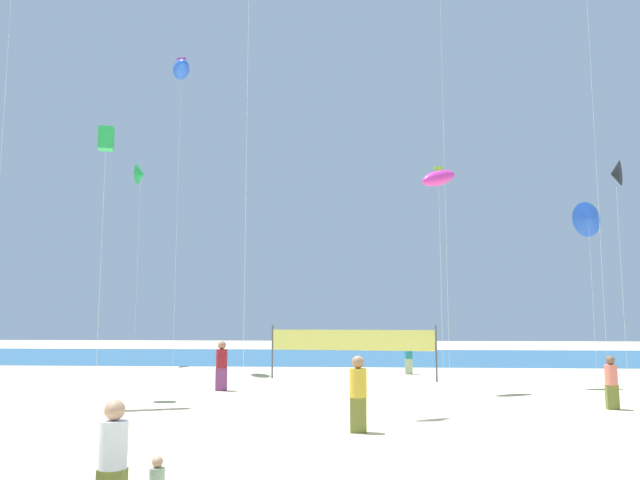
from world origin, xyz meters
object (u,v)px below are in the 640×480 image
object	(u,v)px
volleyball_net	(352,342)
kite_black_delta	(616,174)
beachgoer_mustard_shirt	(358,391)
kite_green_box	(106,139)
kite_blue_delta	(588,219)
beachgoer_maroon_shirt	(222,364)
beachgoer_coral_shirt	(611,381)
beachgoer_teal_shirt	(409,356)
mother_figure	(113,458)
kite_green_delta	(141,175)
kite_blue_inflatable	(181,70)
kite_magenta_inflatable	(439,178)

from	to	relation	value
volleyball_net	kite_black_delta	world-z (taller)	kite_black_delta
beachgoer_mustard_shirt	kite_green_box	size ratio (longest dim) A/B	0.19
kite_blue_delta	volleyball_net	bearing A→B (deg)	-165.75
beachgoer_maroon_shirt	beachgoer_coral_shirt	world-z (taller)	beachgoer_maroon_shirt
beachgoer_teal_shirt	kite_black_delta	distance (m)	12.41
kite_black_delta	mother_figure	bearing A→B (deg)	-126.99
beachgoer_mustard_shirt	kite_blue_delta	bearing A→B (deg)	-171.57
kite_green_delta	beachgoer_teal_shirt	bearing A→B (deg)	-17.52
beachgoer_mustard_shirt	beachgoer_maroon_shirt	distance (m)	9.83
kite_blue_inflatable	kite_green_box	size ratio (longest dim) A/B	1.74
kite_blue_delta	beachgoer_coral_shirt	bearing A→B (deg)	-107.69
volleyball_net	kite_green_delta	xyz separation A→B (m)	(-12.71, 7.82, 9.60)
beachgoer_coral_shirt	kite_green_box	world-z (taller)	kite_green_box
mother_figure	beachgoer_maroon_shirt	size ratio (longest dim) A/B	0.88
mother_figure	kite_blue_inflatable	bearing A→B (deg)	107.21
volleyball_net	kite_blue_inflatable	distance (m)	17.08
mother_figure	kite_blue_delta	distance (m)	27.80
beachgoer_mustard_shirt	kite_green_box	distance (m)	13.38
beachgoer_coral_shirt	kite_blue_delta	bearing A→B (deg)	-36.48
kite_black_delta	beachgoer_coral_shirt	bearing A→B (deg)	-114.96
kite_green_delta	kite_magenta_inflatable	bearing A→B (deg)	-37.41
beachgoer_teal_shirt	kite_blue_inflatable	xyz separation A→B (m)	(-11.71, 0.20, 14.91)
mother_figure	kite_green_delta	world-z (taller)	kite_green_delta
beachgoer_teal_shirt	kite_black_delta	world-z (taller)	kite_black_delta
mother_figure	beachgoer_teal_shirt	bearing A→B (deg)	78.67
kite_magenta_inflatable	beachgoer_teal_shirt	bearing A→B (deg)	95.51
kite_blue_delta	kite_magenta_inflatable	bearing A→B (deg)	-137.54
volleyball_net	kite_magenta_inflatable	size ratio (longest dim) A/B	0.86
kite_green_delta	mother_figure	bearing A→B (deg)	-70.35
beachgoer_coral_shirt	kite_blue_inflatable	bearing A→B (deg)	36.38
beachgoer_maroon_shirt	volleyball_net	xyz separation A→B (m)	(4.83, 4.54, 0.65)
mother_figure	kite_green_box	world-z (taller)	kite_green_box
volleyball_net	kite_black_delta	distance (m)	13.40
mother_figure	kite_magenta_inflatable	xyz separation A→B (m)	(6.21, 15.44, 7.13)
kite_blue_delta	kite_green_box	world-z (taller)	kite_green_box
kite_black_delta	kite_magenta_inflatable	world-z (taller)	kite_black_delta
beachgoer_teal_shirt	kite_blue_delta	world-z (taller)	kite_blue_delta
beachgoer_maroon_shirt	kite_green_delta	distance (m)	17.89
kite_blue_inflatable	beachgoer_mustard_shirt	bearing A→B (deg)	-59.74
beachgoer_maroon_shirt	kite_blue_inflatable	xyz separation A→B (m)	(-4.20, 7.70, 14.80)
mother_figure	beachgoer_coral_shirt	distance (m)	15.58
beachgoer_maroon_shirt	beachgoer_mustard_shirt	bearing A→B (deg)	-116.65
kite_blue_inflatable	kite_green_box	bearing A→B (deg)	-87.56
mother_figure	beachgoer_coral_shirt	world-z (taller)	mother_figure
beachgoer_maroon_shirt	kite_green_box	world-z (taller)	kite_green_box
kite_green_box	kite_green_delta	bearing A→B (deg)	105.52
mother_figure	kite_green_box	bearing A→B (deg)	116.29
beachgoer_maroon_shirt	kite_green_delta	xyz separation A→B (m)	(-7.89, 12.36, 10.25)
beachgoer_mustard_shirt	kite_blue_inflatable	size ratio (longest dim) A/B	0.11
beachgoer_maroon_shirt	volleyball_net	world-z (taller)	volleyball_net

